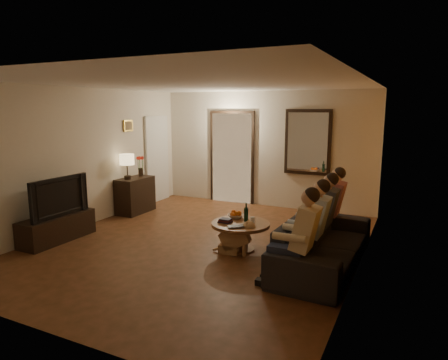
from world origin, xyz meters
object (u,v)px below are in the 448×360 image
at_px(table_lamp, 127,167).
at_px(tv_stand, 57,228).
at_px(person_c, 322,219).
at_px(dog, 235,236).
at_px(dresser, 135,195).
at_px(person_a, 300,243).
at_px(person_b, 312,230).
at_px(laptop, 239,227).
at_px(coffee_table, 241,236).
at_px(wine_bottle, 246,212).
at_px(tv, 55,196).
at_px(sofa, 324,242).
at_px(person_d, 330,210).
at_px(bowl, 236,216).

xyz_separation_m(table_lamp, tv_stand, (0.00, -1.86, -0.81)).
xyz_separation_m(person_c, dog, (-1.22, -0.42, -0.32)).
distance_m(dresser, person_a, 4.70).
distance_m(person_b, laptop, 1.12).
bearing_deg(coffee_table, wine_bottle, 63.43).
distance_m(table_lamp, tv_stand, 2.03).
distance_m(tv, person_b, 4.23).
distance_m(sofa, laptop, 1.24).
xyz_separation_m(person_a, dog, (-1.22, 0.78, -0.32)).
xyz_separation_m(sofa, person_d, (-0.10, 0.90, 0.26)).
relative_size(coffee_table, wine_bottle, 2.97).
height_order(person_c, wine_bottle, person_c).
xyz_separation_m(person_b, laptop, (-1.11, 0.09, -0.14)).
bearing_deg(table_lamp, person_d, -1.34).
xyz_separation_m(person_b, wine_bottle, (-1.16, 0.47, 0.01)).
xyz_separation_m(person_a, person_c, (0.00, 1.20, 0.00)).
bearing_deg(person_d, person_b, -90.00).
bearing_deg(table_lamp, bowl, -14.27).
relative_size(person_d, laptop, 3.65).
xyz_separation_m(bowl, wine_bottle, (0.23, -0.12, 0.12)).
xyz_separation_m(sofa, wine_bottle, (-1.26, 0.17, 0.26)).
distance_m(table_lamp, person_a, 4.62).
height_order(table_lamp, person_c, table_lamp).
distance_m(tv_stand, coffee_table, 3.12).
bearing_deg(person_c, dog, -161.00).
relative_size(tv, person_c, 0.96).
distance_m(person_b, wine_bottle, 1.25).
height_order(person_b, person_c, same).
bearing_deg(person_d, person_a, -90.00).
relative_size(person_a, person_b, 1.00).
relative_size(person_a, bowl, 4.63).
distance_m(table_lamp, person_d, 4.21).
bearing_deg(person_d, tv, -157.16).
xyz_separation_m(sofa, laptop, (-1.21, -0.21, 0.12)).
xyz_separation_m(person_c, laptop, (-1.11, -0.51, -0.14)).
distance_m(person_d, wine_bottle, 1.37).
relative_size(tv_stand, wine_bottle, 4.22).
xyz_separation_m(table_lamp, bowl, (2.80, -0.71, -0.54)).
bearing_deg(dog, tv, -175.30).
xyz_separation_m(person_d, wine_bottle, (-1.16, -0.73, 0.01)).
height_order(dresser, person_d, person_d).
distance_m(dresser, person_d, 4.21).
distance_m(dog, wine_bottle, 0.44).
xyz_separation_m(tv_stand, dog, (2.97, 0.74, 0.06)).
bearing_deg(dog, person_d, 30.50).
relative_size(person_c, wine_bottle, 3.87).
xyz_separation_m(person_a, coffee_table, (-1.21, 0.97, -0.38)).
xyz_separation_m(tv_stand, person_a, (4.19, -0.04, 0.38)).
distance_m(dresser, person_b, 4.46).
bearing_deg(wine_bottle, person_d, 32.28).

